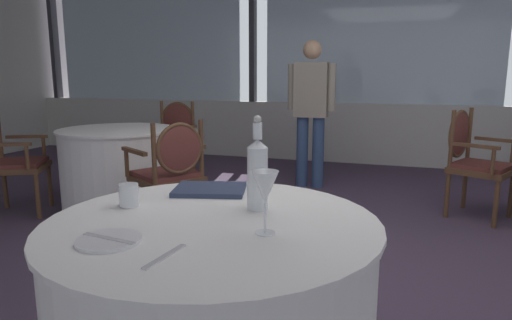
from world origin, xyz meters
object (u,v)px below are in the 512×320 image
at_px(side_plate, 109,240).
at_px(dining_chair_1_1, 171,168).
at_px(water_bottle, 257,172).
at_px(diner_person_0, 311,105).
at_px(water_tumbler, 129,195).
at_px(dining_chair_0_2, 472,155).
at_px(menu_book, 210,189).
at_px(dining_chair_1_0, 6,154).
at_px(wine_glass, 265,188).
at_px(dining_chair_1_2, 173,137).

height_order(side_plate, dining_chair_1_1, dining_chair_1_1).
xyz_separation_m(water_bottle, diner_person_0, (-0.48, 3.38, 0.02)).
bearing_deg(side_plate, water_tumbler, 114.82).
height_order(dining_chair_0_2, diner_person_0, diner_person_0).
xyz_separation_m(water_tumbler, dining_chair_0_2, (1.57, 2.89, -0.25)).
bearing_deg(water_bottle, diner_person_0, 98.08).
xyz_separation_m(menu_book, dining_chair_1_1, (-0.91, 1.30, -0.22)).
bearing_deg(water_bottle, dining_chair_1_1, 128.61).
height_order(dining_chair_0_2, dining_chair_1_1, dining_chair_0_2).
xyz_separation_m(water_tumbler, dining_chair_1_1, (-0.70, 1.59, -0.26)).
distance_m(dining_chair_1_0, diner_person_0, 3.04).
bearing_deg(dining_chair_1_0, side_plate, -66.17).
xyz_separation_m(wine_glass, dining_chair_1_0, (-2.96, 1.76, -0.35)).
xyz_separation_m(menu_book, diner_person_0, (-0.21, 3.21, 0.15)).
bearing_deg(dining_chair_1_0, menu_book, -55.79).
bearing_deg(dining_chair_1_1, diner_person_0, -78.38).
height_order(water_bottle, water_tumbler, water_bottle).
distance_m(side_plate, water_tumbler, 0.38).
bearing_deg(water_bottle, dining_chair_0_2, 68.52).
relative_size(water_bottle, dining_chair_1_0, 0.36).
bearing_deg(water_tumbler, dining_chair_1_1, 113.86).
bearing_deg(side_plate, dining_chair_1_2, 115.85).
bearing_deg(side_plate, diner_person_0, 92.42).
xyz_separation_m(side_plate, dining_chair_0_2, (1.41, 3.23, -0.21)).
relative_size(side_plate, water_tumbler, 2.29).
xyz_separation_m(water_bottle, water_tumbler, (-0.48, -0.11, -0.10)).
relative_size(water_bottle, diner_person_0, 0.21).
distance_m(water_bottle, water_tumbler, 0.50).
height_order(water_tumbler, dining_chair_1_1, dining_chair_1_1).
relative_size(dining_chair_1_1, dining_chair_1_2, 0.96).
xyz_separation_m(wine_glass, menu_book, (-0.37, 0.41, -0.14)).
height_order(dining_chair_1_2, diner_person_0, diner_person_0).
bearing_deg(dining_chair_1_2, dining_chair_0_2, 88.40).
bearing_deg(wine_glass, diner_person_0, 99.15).
height_order(wine_glass, dining_chair_1_2, wine_glass).
relative_size(dining_chair_1_1, diner_person_0, 0.57).
bearing_deg(side_plate, dining_chair_0_2, 66.42).
distance_m(wine_glass, dining_chair_0_2, 3.20).
distance_m(water_bottle, dining_chair_1_1, 1.92).
distance_m(wine_glass, diner_person_0, 3.67).
bearing_deg(diner_person_0, dining_chair_1_1, 159.91).
bearing_deg(side_plate, water_bottle, 55.03).
height_order(water_bottle, dining_chair_1_0, water_bottle).
bearing_deg(dining_chair_0_2, water_tumbler, -91.62).
height_order(dining_chair_0_2, dining_chair_1_0, dining_chair_1_0).
xyz_separation_m(water_tumbler, dining_chair_1_0, (-2.38, 1.63, -0.25)).
bearing_deg(diner_person_0, dining_chair_0_2, -111.03).
bearing_deg(menu_book, water_tumbler, -140.67).
relative_size(dining_chair_1_0, dining_chair_1_2, 1.00).
distance_m(dining_chair_0_2, dining_chair_1_1, 2.62).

